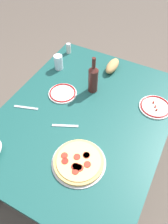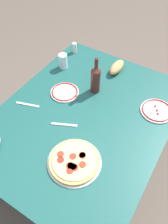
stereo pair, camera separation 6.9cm
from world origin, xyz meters
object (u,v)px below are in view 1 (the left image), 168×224
Objects in this scene: pepperoni_pizza at (79,162)px; bread_loaf at (112,66)px; dining_table at (84,124)px; water_glass at (59,62)px; side_plate_near at (155,107)px; wine_bottle at (93,78)px; side_plate_far at (63,93)px; spice_shaker at (69,48)px.

bread_loaf reaches higher than pepperoni_pizza.
dining_table is at bearing -177.64° from bread_loaf.
water_glass is 0.54× the size of side_plate_near.
pepperoni_pizza is 0.61m from wine_bottle.
dining_table is 6.34× the size of side_plate_near.
bread_loaf is (0.42, -0.21, 0.03)m from side_plate_far.
spice_shaker is at bearing 84.72° from bread_loaf.
side_plate_near is at bearing -119.61° from bread_loaf.
dining_table is at bearing 22.90° from pepperoni_pizza.
wine_bottle is (0.57, 0.19, 0.10)m from pepperoni_pizza.
water_glass is 0.43m from bread_loaf.
spice_shaker reaches higher than dining_table.
side_plate_near is (0.04, -0.46, -0.10)m from wine_bottle.
water_glass is at bearing 115.43° from bread_loaf.
wine_bottle is (0.24, 0.05, 0.21)m from dining_table.
side_plate_far is (0.43, 0.37, -0.01)m from pepperoni_pizza.
dining_table is 4.89× the size of wine_bottle.
wine_bottle is at bearing 18.70° from pepperoni_pizza.
water_glass is 0.23m from spice_shaker.
water_glass is (0.10, 0.35, -0.05)m from wine_bottle.
pepperoni_pizza is at bearing -161.30° from wine_bottle.
side_plate_far is (-0.14, 0.17, -0.10)m from wine_bottle.
bread_loaf is at bearing 2.36° from dining_table.
bread_loaf is at bearing -26.18° from side_plate_far.
side_plate_far is (-0.18, 0.63, -0.00)m from side_plate_near.
side_plate_near is 1.07× the size of side_plate_far.
side_plate_near reaches higher than side_plate_far.
spice_shaker reaches higher than pepperoni_pizza.
dining_table is 7.29× the size of bread_loaf.
bread_loaf is (0.85, 0.16, 0.02)m from pepperoni_pizza.
water_glass is at bearing 36.70° from side_plate_far.
side_plate_near is at bearing -108.27° from spice_shaker.
side_plate_far is at bearing -143.30° from water_glass.
wine_bottle is 0.25m from side_plate_far.
pepperoni_pizza is at bearing -169.38° from bread_loaf.
water_glass is at bearing 39.15° from pepperoni_pizza.
water_glass reaches higher than dining_table.
spice_shaker reaches higher than side_plate_near.
pepperoni_pizza is 2.60× the size of water_glass.
side_plate_near is 0.89m from spice_shaker.
bread_loaf is 0.43m from spice_shaker.
wine_bottle is at bearing 12.68° from dining_table.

